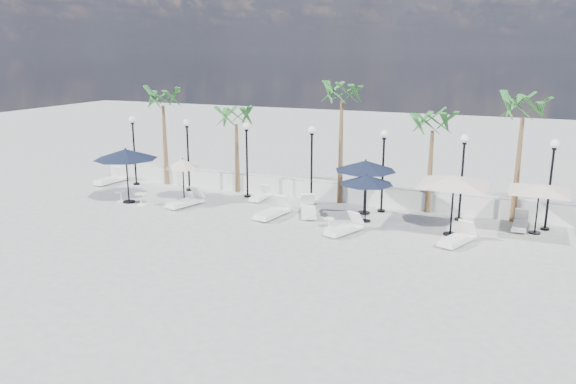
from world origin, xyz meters
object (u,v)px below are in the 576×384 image
at_px(lounger_5, 344,228).
at_px(lounger_7, 520,224).
at_px(lounger_6, 457,238).
at_px(parasol_navy_mid, 365,166).
at_px(parasol_navy_right, 366,180).
at_px(lounger_3, 308,210).
at_px(parasol_navy_left, 126,154).
at_px(lounger_2, 261,196).
at_px(lounger_0, 185,201).
at_px(parasol_cream_small, 183,164).
at_px(lounger_4, 273,212).
at_px(parasol_cream_sq_a, 540,184).
at_px(parasol_cream_sq_b, 454,176).
at_px(lounger_1, 111,179).

height_order(lounger_5, lounger_7, lounger_5).
bearing_deg(lounger_6, parasol_navy_mid, 170.15).
relative_size(parasol_navy_mid, parasol_navy_right, 1.19).
bearing_deg(lounger_3, parasol_navy_left, 165.46).
bearing_deg(parasol_navy_left, lounger_2, 27.06).
distance_m(lounger_0, parasol_cream_small, 1.97).
height_order(lounger_4, lounger_5, lounger_4).
bearing_deg(lounger_4, lounger_2, 134.96).
height_order(lounger_2, lounger_7, lounger_7).
distance_m(lounger_4, lounger_5, 3.81).
distance_m(lounger_5, parasol_cream_sq_a, 8.06).
xyz_separation_m(lounger_0, parasol_cream_small, (-0.68, 0.91, 1.61)).
relative_size(lounger_0, lounger_5, 1.04).
relative_size(lounger_3, parasol_navy_mid, 0.76).
distance_m(lounger_2, lounger_3, 3.59).
height_order(lounger_5, parasol_navy_right, parasol_navy_right).
bearing_deg(parasol_cream_sq_a, parasol_cream_small, -175.69).
distance_m(lounger_7, parasol_cream_sq_b, 3.97).
distance_m(parasol_navy_mid, parasol_cream_sq_b, 4.44).
height_order(lounger_0, lounger_7, lounger_0).
bearing_deg(parasol_navy_mid, lounger_5, -88.65).
distance_m(lounger_0, lounger_4, 4.63).
height_order(lounger_1, lounger_3, lounger_3).
bearing_deg(parasol_navy_mid, lounger_6, -31.66).
distance_m(lounger_1, lounger_2, 9.39).
bearing_deg(lounger_6, parasol_cream_small, -164.29).
relative_size(parasol_navy_left, parasol_navy_mid, 1.09).
height_order(lounger_5, parasol_navy_left, parasol_navy_left).
bearing_deg(parasol_cream_sq_a, parasol_navy_left, -172.12).
bearing_deg(parasol_cream_small, lounger_7, 5.97).
bearing_deg(parasol_navy_right, parasol_cream_small, -179.22).
relative_size(parasol_navy_mid, parasol_cream_small, 1.30).
distance_m(lounger_5, lounger_6, 4.45).
distance_m(lounger_5, parasol_cream_small, 9.33).
relative_size(parasol_navy_left, parasol_cream_sq_b, 0.58).
xyz_separation_m(lounger_7, parasol_navy_left, (-17.96, -2.98, 2.19)).
xyz_separation_m(lounger_3, parasol_cream_small, (-6.68, 0.00, 1.60)).
height_order(lounger_3, parasol_navy_mid, parasol_navy_mid).
xyz_separation_m(lounger_2, parasol_navy_mid, (5.44, -0.29, 2.03)).
height_order(lounger_4, parasol_cream_sq_a, parasol_cream_sq_a).
bearing_deg(lounger_7, lounger_5, -149.57).
xyz_separation_m(lounger_6, parasol_navy_right, (-4.11, 1.56, 1.62)).
distance_m(lounger_3, lounger_5, 2.99).
bearing_deg(parasol_navy_left, lounger_1, 140.94).
distance_m(lounger_2, lounger_4, 3.14).
height_order(lounger_6, parasol_cream_small, parasol_cream_small).
height_order(lounger_2, parasol_cream_small, parasol_cream_small).
height_order(lounger_7, parasol_navy_right, parasol_navy_right).
height_order(lounger_0, lounger_1, lounger_1).
xyz_separation_m(lounger_3, parasol_navy_left, (-9.02, -1.34, 2.16)).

